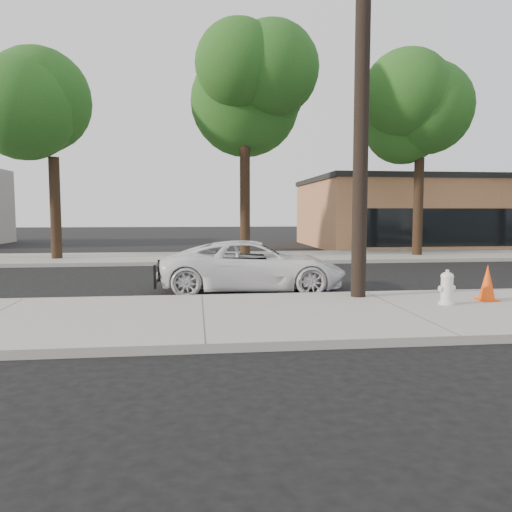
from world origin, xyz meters
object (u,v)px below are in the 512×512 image
at_px(utility_pole, 362,96).
at_px(police_cruiser, 254,266).
at_px(fire_hydrant, 447,289).
at_px(traffic_cone, 487,283).

height_order(utility_pole, police_cruiser, utility_pole).
distance_m(fire_hydrant, traffic_cone, 1.17).
distance_m(utility_pole, fire_hydrant, 4.64).
xyz_separation_m(utility_pole, police_cruiser, (-2.21, 2.02, -4.03)).
bearing_deg(fire_hydrant, police_cruiser, 130.33).
height_order(police_cruiser, fire_hydrant, police_cruiser).
relative_size(police_cruiser, traffic_cone, 6.06).
bearing_deg(utility_pole, fire_hydrant, -37.98).
relative_size(utility_pole, police_cruiser, 1.86).
xyz_separation_m(utility_pole, traffic_cone, (2.65, -0.86, -4.16)).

